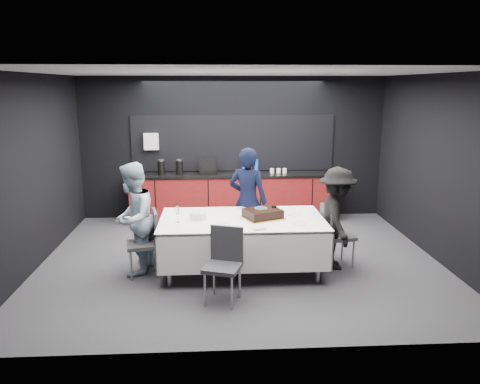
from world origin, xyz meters
name	(u,v)px	position (x,y,z in m)	size (l,w,h in m)	color
ground	(240,260)	(0.00, 0.00, 0.00)	(6.00, 6.00, 0.00)	#3C3C41
room_shell	(240,139)	(0.00, 0.00, 1.86)	(6.04, 5.04, 2.82)	white
kitchenette	(233,193)	(-0.02, 2.22, 0.54)	(4.10, 0.64, 2.05)	#630F10
party_table	(242,228)	(0.00, -0.40, 0.64)	(2.32, 1.32, 0.78)	#99999E
cake_assembly	(263,214)	(0.29, -0.39, 0.84)	(0.64, 0.59, 0.17)	gold
plate_stack	(198,216)	(-0.62, -0.39, 0.83)	(0.23, 0.23, 0.10)	white
loose_plate_near	(223,225)	(-0.28, -0.71, 0.78)	(0.19, 0.19, 0.01)	white
loose_plate_right_a	(294,214)	(0.77, -0.24, 0.78)	(0.21, 0.21, 0.01)	white
loose_plate_right_b	(299,223)	(0.77, -0.71, 0.78)	(0.20, 0.20, 0.01)	white
loose_plate_far	(242,209)	(0.03, 0.10, 0.78)	(0.20, 0.20, 0.01)	white
fork_pile	(259,229)	(0.19, -0.93, 0.79)	(0.18, 0.11, 0.03)	white
champagne_flute	(177,211)	(-0.90, -0.53, 0.94)	(0.06, 0.06, 0.22)	white
chair_left	(148,238)	(-1.32, -0.47, 0.53)	(0.49, 0.49, 0.92)	#323237
chair_right	(333,231)	(1.35, -0.31, 0.53)	(0.50, 0.50, 0.92)	#323237
chair_near	(224,259)	(-0.28, -1.33, 0.53)	(0.53, 0.53, 0.92)	#323237
person_center	(248,201)	(0.14, 0.35, 0.85)	(0.62, 0.41, 1.69)	black
person_left	(133,219)	(-1.53, -0.39, 0.79)	(0.77, 0.60, 1.59)	#A7C0D2
person_right	(337,218)	(1.37, -0.35, 0.75)	(0.96, 0.55, 1.49)	black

